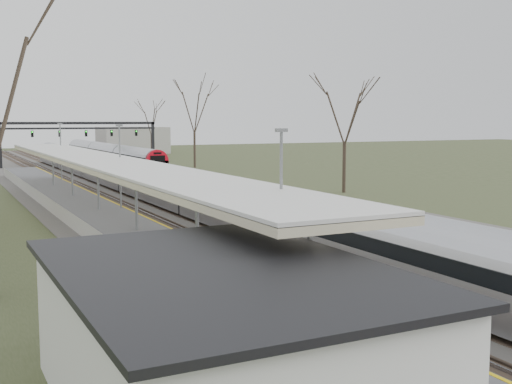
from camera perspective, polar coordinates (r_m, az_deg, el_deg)
track_bed at (r=61.97m, az=-9.74°, el=0.53°), size 24.00×160.00×0.22m
platform at (r=42.77m, az=-14.83°, el=-1.62°), size 3.50×69.00×1.00m
canopy at (r=38.04m, az=-13.57°, el=2.63°), size 4.10×50.00×3.11m
station_building at (r=13.88m, az=-3.33°, el=-13.50°), size 6.00×9.00×3.20m
signal_gantry at (r=90.78m, az=-15.34°, el=5.30°), size 21.00×0.59×6.08m
tree_east_far at (r=55.84m, az=7.92°, el=7.35°), size 5.00×5.00×10.30m
train_near at (r=55.77m, az=-10.82°, el=1.32°), size 2.62×90.21×3.05m
train_far at (r=93.64m, az=-12.98°, el=3.29°), size 2.62×45.21×3.05m
passenger at (r=13.33m, az=17.58°, el=-13.62°), size 0.52×0.67×1.65m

